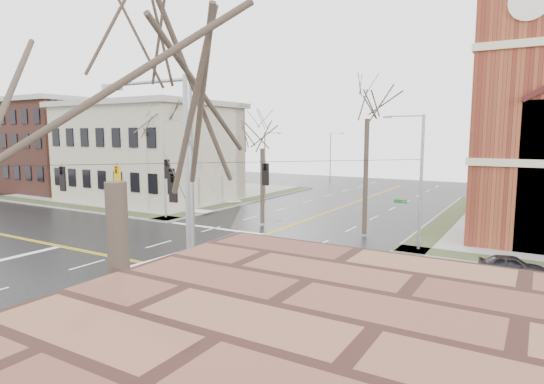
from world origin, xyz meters
The scene contains 18 objects.
ground centered at (0.00, 0.00, 0.00)m, with size 120.00×120.00×0.00m, color black.
sidewalks centered at (0.00, 0.00, 0.08)m, with size 80.00×80.00×0.17m.
road_markings centered at (0.00, 0.00, 0.01)m, with size 100.00×100.00×0.01m.
civic_building_a centered at (-22.00, 20.00, 5.50)m, with size 18.00×14.00×11.00m, color gray.
civic_building_b centered at (-42.00, 22.00, 6.00)m, with size 18.00×16.00×12.00m, color brown.
signal_pole_ne centered at (11.32, 11.50, 4.95)m, with size 2.75×0.22×9.00m.
signal_pole_nw centered at (-11.32, 11.50, 4.95)m, with size 2.75×0.22×9.00m.
signal_pole_se centered at (11.32, -11.50, 4.95)m, with size 2.75×0.22×9.00m.
span_wires centered at (0.00, 0.00, 6.20)m, with size 23.02×23.02×0.03m.
traffic_signals centered at (0.00, -0.67, 5.45)m, with size 8.21×8.26×1.30m.
streetlight_north_a centered at (-10.65, 28.00, 4.47)m, with size 2.30×0.20×8.00m.
streetlight_north_b centered at (-10.65, 48.00, 4.47)m, with size 2.30×0.20×8.00m.
cargo_van centered at (3.50, -3.59, 1.12)m, with size 2.36×5.14×1.90m.
parked_car_a centered at (17.21, 8.65, 0.59)m, with size 1.39×3.45×1.18m, color black.
tree_nw_far centered at (-14.71, 13.93, 8.26)m, with size 4.00×4.00×11.42m.
tree_nw_near centered at (-2.28, 13.72, 7.06)m, with size 4.00×4.00×9.73m.
tree_ne centered at (6.79, 14.13, 9.59)m, with size 4.00×4.00×13.28m.
tree_se centered at (12.24, -14.18, 7.54)m, with size 4.00×4.00×10.39m.
Camera 1 is at (18.26, -19.26, 7.86)m, focal length 30.00 mm.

